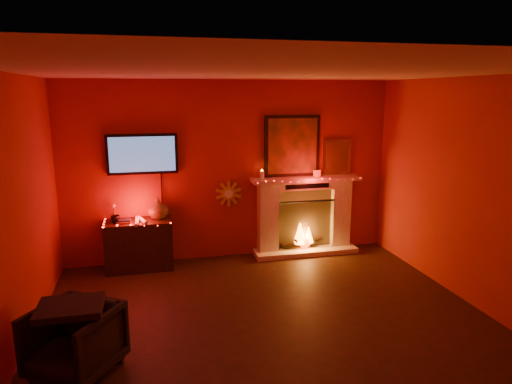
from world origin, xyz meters
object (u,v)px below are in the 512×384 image
sunburst_clock (229,194)px  fireplace (304,208)px  armchair (74,341)px  console_table (140,241)px  tv (142,154)px

sunburst_clock → fireplace: bearing=-4.4°
fireplace → armchair: (-3.09, -2.62, -0.41)m
sunburst_clock → console_table: size_ratio=0.39×
console_table → armchair: 2.56m
sunburst_clock → tv: bearing=-178.8°
fireplace → console_table: fireplace is taller
armchair → tv: bearing=109.7°
fireplace → sunburst_clock: size_ratio=5.45×
tv → armchair: bearing=-103.6°
fireplace → tv: fireplace is taller
sunburst_clock → console_table: sunburst_clock is taller
tv → armchair: size_ratio=1.77×
tv → sunburst_clock: 1.41m
fireplace → sunburst_clock: fireplace is taller
sunburst_clock → armchair: sunburst_clock is taller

